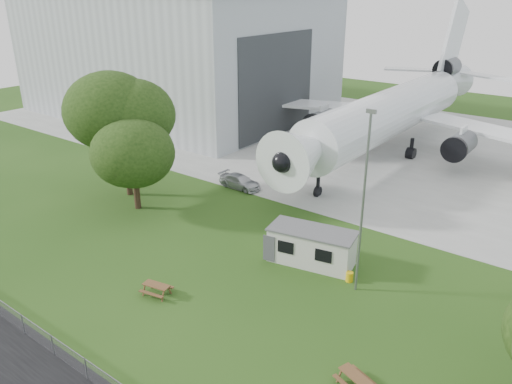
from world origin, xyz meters
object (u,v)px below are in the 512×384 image
Objects in this scene: hangar at (177,51)px; airliner at (395,109)px; site_cabin at (312,246)px; picnic_west at (157,295)px.

airliner is (35.97, -0.14, -4.14)m from hangar.
hangar is at bearing 145.78° from site_cabin.
airliner is at bearing -0.22° from hangar.
hangar is 0.90× the size of airliner.
picnic_west is (0.16, -38.03, -5.27)m from airliner.
picnic_west is (36.13, -38.17, -9.41)m from hangar.
site_cabin is (41.99, -28.56, -8.09)m from hangar.
hangar reaches higher than airliner.
site_cabin is (6.02, -28.42, -3.96)m from airliner.
picnic_west is (-5.87, -9.61, -1.31)m from site_cabin.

